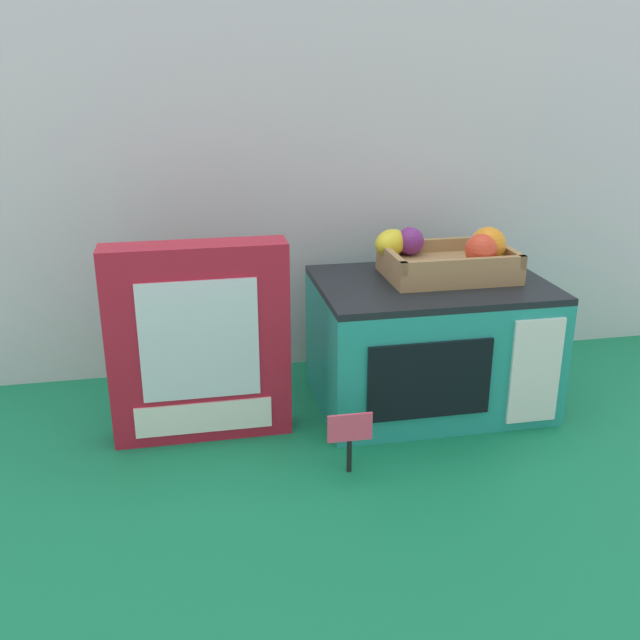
{
  "coord_description": "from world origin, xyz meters",
  "views": [
    {
      "loc": [
        -0.27,
        -1.12,
        0.61
      ],
      "look_at": [
        -0.05,
        0.02,
        0.18
      ],
      "focal_mm": 40.46,
      "sensor_mm": 36.0,
      "label": 1
    }
  ],
  "objects_px": {
    "cookie_set_box": "(199,343)",
    "price_sign": "(350,434)",
    "toy_microwave": "(429,343)",
    "food_groups_crate": "(448,258)"
  },
  "relations": [
    {
      "from": "toy_microwave",
      "to": "price_sign",
      "type": "xyz_separation_m",
      "value": [
        -0.2,
        -0.21,
        -0.05
      ]
    },
    {
      "from": "toy_microwave",
      "to": "price_sign",
      "type": "bearing_deg",
      "value": -132.95
    },
    {
      "from": "toy_microwave",
      "to": "food_groups_crate",
      "type": "bearing_deg",
      "value": 35.39
    },
    {
      "from": "toy_microwave",
      "to": "cookie_set_box",
      "type": "xyz_separation_m",
      "value": [
        -0.41,
        -0.05,
        0.05
      ]
    },
    {
      "from": "toy_microwave",
      "to": "food_groups_crate",
      "type": "height_order",
      "value": "food_groups_crate"
    },
    {
      "from": "toy_microwave",
      "to": "cookie_set_box",
      "type": "distance_m",
      "value": 0.42
    },
    {
      "from": "cookie_set_box",
      "to": "price_sign",
      "type": "bearing_deg",
      "value": -38.11
    },
    {
      "from": "food_groups_crate",
      "to": "cookie_set_box",
      "type": "distance_m",
      "value": 0.47
    },
    {
      "from": "toy_microwave",
      "to": "price_sign",
      "type": "height_order",
      "value": "toy_microwave"
    },
    {
      "from": "cookie_set_box",
      "to": "price_sign",
      "type": "height_order",
      "value": "cookie_set_box"
    }
  ]
}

